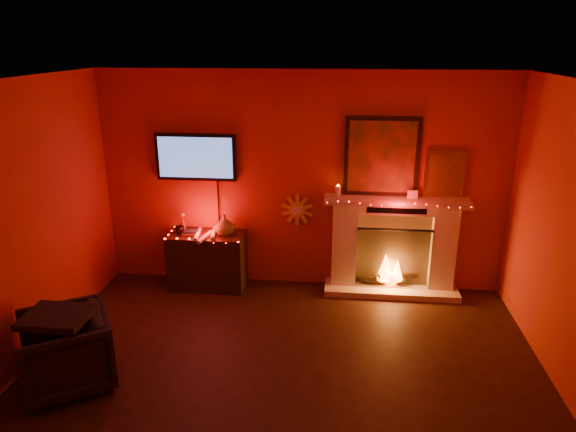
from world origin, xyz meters
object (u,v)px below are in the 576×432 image
(tv, at_px, (196,157))
(armchair, at_px, (66,351))
(fireplace, at_px, (393,237))
(sunburst_clock, at_px, (297,210))
(console_table, at_px, (208,258))

(tv, height_order, armchair, tv)
(fireplace, xyz_separation_m, tv, (-2.44, 0.06, 0.92))
(sunburst_clock, relative_size, armchair, 0.52)
(armchair, bearing_deg, tv, 132.46)
(fireplace, bearing_deg, sunburst_clock, 175.63)
(fireplace, bearing_deg, tv, 178.50)
(tv, bearing_deg, armchair, -105.95)
(console_table, bearing_deg, armchair, -110.64)
(fireplace, relative_size, sunburst_clock, 5.45)
(sunburst_clock, xyz_separation_m, armchair, (-1.90, -2.31, -0.65))
(tv, height_order, console_table, tv)
(tv, bearing_deg, sunburst_clock, 1.24)
(console_table, height_order, armchair, console_table)
(fireplace, relative_size, tv, 1.76)
(fireplace, relative_size, console_table, 2.24)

